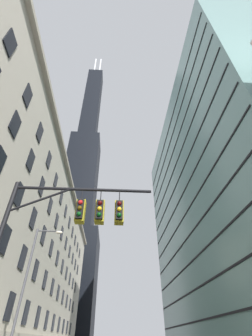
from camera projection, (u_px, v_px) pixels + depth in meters
name	position (u px, v px, depth m)	size (l,w,h in m)	color
station_building	(5.00, 245.00, 35.95)	(16.45, 73.77, 27.43)	beige
dark_skyscraper	(78.00, 201.00, 106.09)	(22.05, 22.05, 184.40)	black
glass_office_midrise	(226.00, 197.00, 46.33)	(19.10, 52.50, 49.94)	gray
traffic_signal_mast	(71.00, 225.00, 9.64)	(6.43, 0.63, 7.22)	black
street_lamppost	(30.00, 277.00, 16.59)	(2.16, 0.32, 8.72)	#47474C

